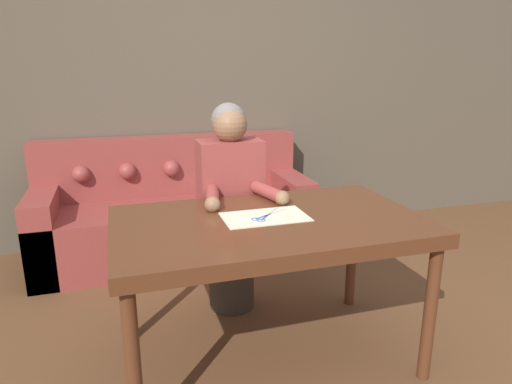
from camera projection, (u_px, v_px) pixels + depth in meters
ground_plane at (298, 366)px, 2.30m from camera, size 16.00×16.00×0.00m
wall_back at (210, 85)px, 3.80m from camera, size 8.00×0.06×2.60m
dining_table at (269, 233)px, 2.19m from camera, size 1.46×0.87×0.76m
couch at (175, 214)px, 3.60m from camera, size 2.08×0.78×0.91m
person at (231, 211)px, 2.70m from camera, size 0.45×0.55×1.26m
pattern_paper_main at (265, 217)px, 2.19m from camera, size 0.41×0.25×0.00m
scissors at (265, 217)px, 2.19m from camera, size 0.22×0.19×0.01m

